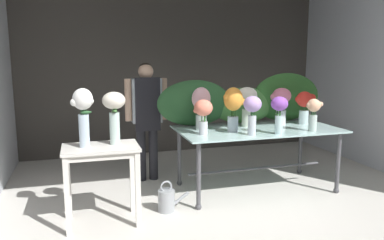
{
  "coord_description": "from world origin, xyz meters",
  "views": [
    {
      "loc": [
        -1.59,
        -2.71,
        1.68
      ],
      "look_at": [
        -0.44,
        1.17,
        0.99
      ],
      "focal_mm": 35.66,
      "sensor_mm": 36.0,
      "label": 1
    }
  ],
  "objects": [
    {
      "name": "florist",
      "position": [
        -0.75,
        2.24,
        0.96
      ],
      "size": [
        0.56,
        0.24,
        1.57
      ],
      "color": "#232328",
      "rests_on": "ground"
    },
    {
      "name": "vase_violet_peonies",
      "position": [
        0.57,
        1.1,
        1.06
      ],
      "size": [
        0.19,
        0.19,
        0.43
      ],
      "color": "silver",
      "rests_on": "display_table_glass"
    },
    {
      "name": "wall_back",
      "position": [
        0.0,
        3.75,
        1.41
      ],
      "size": [
        5.26,
        0.12,
        2.82
      ],
      "primitive_type": "cube",
      "color": "#4C4742",
      "rests_on": "ground"
    },
    {
      "name": "watering_can",
      "position": [
        -0.74,
        1.12,
        0.13
      ],
      "size": [
        0.35,
        0.18,
        0.34
      ],
      "color": "#999EA3",
      "rests_on": "ground"
    },
    {
      "name": "vase_sunset_freesia",
      "position": [
        0.13,
        1.39,
        1.1
      ],
      "size": [
        0.27,
        0.22,
        0.52
      ],
      "color": "silver",
      "rests_on": "display_table_glass"
    },
    {
      "name": "ground_plane",
      "position": [
        0.0,
        1.87,
        0.0
      ],
      "size": [
        8.25,
        8.25,
        0.0
      ],
      "primitive_type": "plane",
      "color": "silver"
    },
    {
      "name": "vase_coral_carnations",
      "position": [
        -0.26,
        1.33,
        1.04
      ],
      "size": [
        0.22,
        0.21,
        0.4
      ],
      "color": "silver",
      "rests_on": "display_table_glass"
    },
    {
      "name": "vase_cream_lisianthus_tall",
      "position": [
        -1.27,
        1.08,
        1.13
      ],
      "size": [
        0.23,
        0.23,
        0.52
      ],
      "color": "silver",
      "rests_on": "side_table_white"
    },
    {
      "name": "wall_right",
      "position": [
        2.63,
        1.87,
        1.41
      ],
      "size": [
        0.12,
        3.87,
        2.82
      ],
      "primitive_type": "cube",
      "color": "silver",
      "rests_on": "ground"
    },
    {
      "name": "vase_scarlet_hydrangea",
      "position": [
        1.2,
        1.58,
        1.05
      ],
      "size": [
        0.27,
        0.21,
        0.43
      ],
      "color": "silver",
      "rests_on": "display_table_glass"
    },
    {
      "name": "vase_white_roses_tall",
      "position": [
        -1.57,
        1.03,
        1.15
      ],
      "size": [
        0.22,
        0.19,
        0.57
      ],
      "color": "silver",
      "rests_on": "side_table_white"
    },
    {
      "name": "vase_ivory_anemones",
      "position": [
        0.41,
        1.62,
        1.11
      ],
      "size": [
        0.25,
        0.25,
        0.5
      ],
      "color": "silver",
      "rests_on": "display_table_glass"
    },
    {
      "name": "vase_rosy_dahlias",
      "position": [
        0.91,
        1.66,
        1.09
      ],
      "size": [
        0.27,
        0.24,
        0.47
      ],
      "color": "silver",
      "rests_on": "display_table_glass"
    },
    {
      "name": "vase_lilac_snapdragons",
      "position": [
        0.26,
        1.14,
        1.07
      ],
      "size": [
        0.2,
        0.2,
        0.44
      ],
      "color": "silver",
      "rests_on": "display_table_glass"
    },
    {
      "name": "vase_blush_ranunculus",
      "position": [
        -0.2,
        1.6,
        1.09
      ],
      "size": [
        0.23,
        0.23,
        0.51
      ],
      "color": "silver",
      "rests_on": "display_table_glass"
    },
    {
      "name": "display_table_glass",
      "position": [
        0.5,
        1.49,
        0.68
      ],
      "size": [
        1.98,
        1.03,
        0.79
      ],
      "color": "silver",
      "rests_on": "ground"
    },
    {
      "name": "vase_peach_stock",
      "position": [
        1.04,
        1.14,
        1.02
      ],
      "size": [
        0.19,
        0.16,
        0.39
      ],
      "color": "silver",
      "rests_on": "display_table_glass"
    },
    {
      "name": "side_table_white",
      "position": [
        -1.42,
        1.03,
        0.67
      ],
      "size": [
        0.74,
        0.48,
        0.8
      ],
      "color": "silver",
      "rests_on": "ground"
    },
    {
      "name": "foliage_backdrop",
      "position": [
        0.45,
        1.88,
        1.07
      ],
      "size": [
        2.29,
        0.27,
        0.65
      ],
      "color": "#28562D",
      "rests_on": "display_table_glass"
    }
  ]
}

